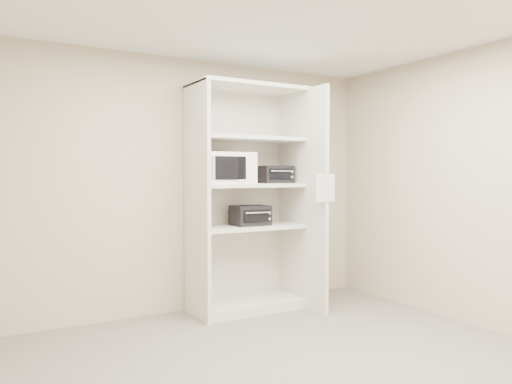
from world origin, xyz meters
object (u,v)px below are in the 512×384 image
toaster_oven_upper (276,174)px  microwave (225,168)px  toaster_oven_lower (250,215)px  shelving_unit (251,205)px

toaster_oven_upper → microwave: bearing=-166.6°
microwave → toaster_oven_upper: (0.68, 0.08, -0.06)m
toaster_oven_lower → shelving_unit: bearing=50.1°
shelving_unit → microwave: size_ratio=4.47×
microwave → shelving_unit: bearing=10.7°
shelving_unit → toaster_oven_upper: 0.48m
microwave → toaster_oven_upper: size_ratio=1.59×
microwave → toaster_oven_upper: 0.68m
shelving_unit → toaster_oven_lower: 0.12m
shelving_unit → toaster_oven_lower: (-0.03, -0.04, -0.10)m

